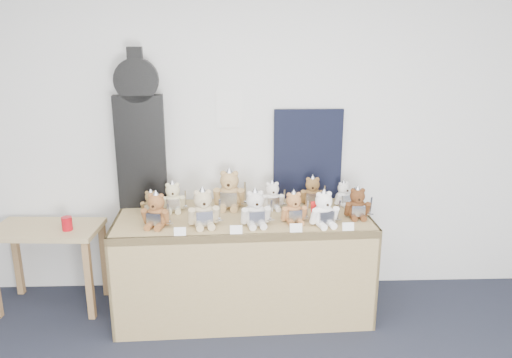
{
  "coord_description": "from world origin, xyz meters",
  "views": [
    {
      "loc": [
        0.11,
        -1.52,
        2.13
      ],
      "look_at": [
        0.24,
        1.98,
        1.12
      ],
      "focal_mm": 35.0,
      "sensor_mm": 36.0,
      "label": 1
    }
  ],
  "objects_px": {
    "teddy_back_left": "(173,198)",
    "teddy_back_far_left": "(151,204)",
    "teddy_front_right": "(294,209)",
    "teddy_back_centre_left": "(229,191)",
    "display_table": "(244,239)",
    "guitar_case": "(140,131)",
    "teddy_front_left": "(203,210)",
    "teddy_front_far_right": "(324,210)",
    "red_cup": "(67,224)",
    "teddy_front_far_left": "(156,211)",
    "teddy_back_right": "(312,192)",
    "side_table": "(48,242)",
    "teddy_back_centre_right": "(272,197)",
    "teddy_front_end": "(357,204)",
    "teddy_front_centre": "(255,210)",
    "teddy_back_end": "(344,194)"
  },
  "relations": [
    {
      "from": "teddy_front_end",
      "to": "teddy_back_left",
      "type": "height_order",
      "value": "teddy_front_end"
    },
    {
      "from": "teddy_front_left",
      "to": "teddy_front_far_left",
      "type": "bearing_deg",
      "value": 167.68
    },
    {
      "from": "teddy_front_right",
      "to": "teddy_back_far_left",
      "type": "bearing_deg",
      "value": 161.3
    },
    {
      "from": "teddy_front_far_left",
      "to": "teddy_front_right",
      "type": "xyz_separation_m",
      "value": [
        0.99,
        0.05,
        -0.01
      ]
    },
    {
      "from": "teddy_back_right",
      "to": "teddy_front_far_left",
      "type": "bearing_deg",
      "value": -153.59
    },
    {
      "from": "side_table",
      "to": "guitar_case",
      "type": "distance_m",
      "value": 1.14
    },
    {
      "from": "teddy_front_centre",
      "to": "teddy_back_end",
      "type": "relative_size",
      "value": 1.34
    },
    {
      "from": "teddy_front_right",
      "to": "teddy_back_right",
      "type": "xyz_separation_m",
      "value": [
        0.19,
        0.38,
        0.0
      ]
    },
    {
      "from": "teddy_front_far_left",
      "to": "teddy_front_right",
      "type": "distance_m",
      "value": 0.99
    },
    {
      "from": "teddy_back_end",
      "to": "teddy_front_centre",
      "type": "bearing_deg",
      "value": -174.89
    },
    {
      "from": "display_table",
      "to": "teddy_back_centre_left",
      "type": "relative_size",
      "value": 5.64
    },
    {
      "from": "red_cup",
      "to": "teddy_front_far_left",
      "type": "relative_size",
      "value": 0.37
    },
    {
      "from": "teddy_front_right",
      "to": "teddy_back_centre_left",
      "type": "bearing_deg",
      "value": 136.83
    },
    {
      "from": "side_table",
      "to": "teddy_front_left",
      "type": "relative_size",
      "value": 2.72
    },
    {
      "from": "display_table",
      "to": "teddy_back_centre_right",
      "type": "height_order",
      "value": "teddy_back_centre_right"
    },
    {
      "from": "side_table",
      "to": "teddy_back_end",
      "type": "relative_size",
      "value": 3.8
    },
    {
      "from": "guitar_case",
      "to": "teddy_back_centre_left",
      "type": "relative_size",
      "value": 3.58
    },
    {
      "from": "teddy_front_far_left",
      "to": "teddy_front_left",
      "type": "distance_m",
      "value": 0.33
    },
    {
      "from": "teddy_front_end",
      "to": "teddy_back_end",
      "type": "height_order",
      "value": "teddy_front_end"
    },
    {
      "from": "side_table",
      "to": "teddy_front_far_left",
      "type": "xyz_separation_m",
      "value": [
        0.92,
        -0.32,
        0.36
      ]
    },
    {
      "from": "display_table",
      "to": "side_table",
      "type": "relative_size",
      "value": 2.32
    },
    {
      "from": "teddy_front_far_right",
      "to": "teddy_back_centre_right",
      "type": "relative_size",
      "value": 1.15
    },
    {
      "from": "teddy_front_right",
      "to": "teddy_front_centre",
      "type": "bearing_deg",
      "value": -177.0
    },
    {
      "from": "display_table",
      "to": "teddy_back_centre_left",
      "type": "bearing_deg",
      "value": 110.99
    },
    {
      "from": "teddy_back_end",
      "to": "red_cup",
      "type": "bearing_deg",
      "value": 159.37
    },
    {
      "from": "guitar_case",
      "to": "teddy_back_centre_right",
      "type": "xyz_separation_m",
      "value": [
        1.03,
        -0.11,
        -0.51
      ]
    },
    {
      "from": "teddy_back_centre_left",
      "to": "teddy_back_right",
      "type": "xyz_separation_m",
      "value": [
        0.67,
        0.05,
        -0.03
      ]
    },
    {
      "from": "guitar_case",
      "to": "teddy_back_centre_left",
      "type": "xyz_separation_m",
      "value": [
        0.69,
        -0.08,
        -0.47
      ]
    },
    {
      "from": "guitar_case",
      "to": "teddy_front_right",
      "type": "relative_size",
      "value": 4.76
    },
    {
      "from": "teddy_front_left",
      "to": "teddy_front_far_right",
      "type": "height_order",
      "value": "teddy_front_left"
    },
    {
      "from": "red_cup",
      "to": "teddy_front_centre",
      "type": "bearing_deg",
      "value": -10.12
    },
    {
      "from": "side_table",
      "to": "teddy_back_right",
      "type": "bearing_deg",
      "value": 6.37
    },
    {
      "from": "teddy_back_centre_right",
      "to": "teddy_back_far_left",
      "type": "height_order",
      "value": "teddy_back_centre_right"
    },
    {
      "from": "red_cup",
      "to": "teddy_back_far_left",
      "type": "distance_m",
      "value": 0.67
    },
    {
      "from": "display_table",
      "to": "teddy_front_right",
      "type": "distance_m",
      "value": 0.47
    },
    {
      "from": "teddy_front_right",
      "to": "teddy_back_centre_left",
      "type": "height_order",
      "value": "teddy_back_centre_left"
    },
    {
      "from": "teddy_front_left",
      "to": "teddy_front_right",
      "type": "distance_m",
      "value": 0.66
    },
    {
      "from": "teddy_front_centre",
      "to": "teddy_back_left",
      "type": "relative_size",
      "value": 1.14
    },
    {
      "from": "teddy_front_end",
      "to": "teddy_back_far_left",
      "type": "relative_size",
      "value": 1.24
    },
    {
      "from": "display_table",
      "to": "teddy_front_left",
      "type": "relative_size",
      "value": 6.31
    },
    {
      "from": "side_table",
      "to": "red_cup",
      "type": "distance_m",
      "value": 0.27
    },
    {
      "from": "teddy_front_centre",
      "to": "teddy_back_far_left",
      "type": "bearing_deg",
      "value": 152.11
    },
    {
      "from": "guitar_case",
      "to": "teddy_front_far_left",
      "type": "distance_m",
      "value": 0.7
    },
    {
      "from": "teddy_front_centre",
      "to": "teddy_back_left",
      "type": "bearing_deg",
      "value": 143.0
    },
    {
      "from": "teddy_back_left",
      "to": "teddy_back_right",
      "type": "height_order",
      "value": "teddy_back_right"
    },
    {
      "from": "teddy_front_right",
      "to": "teddy_back_centre_left",
      "type": "relative_size",
      "value": 0.75
    },
    {
      "from": "teddy_back_far_left",
      "to": "red_cup",
      "type": "bearing_deg",
      "value": -174.41
    },
    {
      "from": "teddy_back_left",
      "to": "teddy_back_far_left",
      "type": "relative_size",
      "value": 1.23
    },
    {
      "from": "teddy_front_left",
      "to": "teddy_back_far_left",
      "type": "distance_m",
      "value": 0.49
    },
    {
      "from": "red_cup",
      "to": "teddy_back_right",
      "type": "relative_size",
      "value": 0.4
    }
  ]
}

